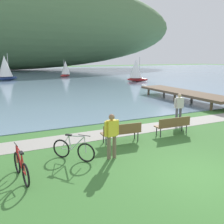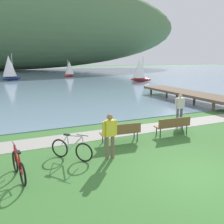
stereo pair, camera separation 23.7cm
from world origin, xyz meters
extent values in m
plane|color=#3D7533|center=(0.00, 0.00, 0.00)|extent=(200.00, 200.00, 0.00)
cube|color=#7A99B2|center=(0.00, 47.27, 0.02)|extent=(180.00, 80.00, 0.04)
cube|color=#A39E93|center=(0.00, 5.44, 0.01)|extent=(60.00, 1.50, 0.01)
cube|color=brown|center=(1.93, 4.03, 0.45)|extent=(1.82, 0.55, 0.05)
cube|color=brown|center=(1.93, 3.82, 0.68)|extent=(1.80, 0.11, 0.40)
cylinder|color=#2D2D33|center=(1.18, 4.23, 0.23)|extent=(0.05, 0.05, 0.45)
cylinder|color=#2D2D33|center=(2.71, 4.17, 0.23)|extent=(0.05, 0.05, 0.45)
cylinder|color=#2D2D33|center=(1.16, 3.89, 0.23)|extent=(0.05, 0.05, 0.45)
cylinder|color=#2D2D33|center=(2.69, 3.84, 0.23)|extent=(0.05, 0.05, 0.45)
cube|color=brown|center=(-0.87, 4.08, 0.45)|extent=(1.83, 0.62, 0.05)
cube|color=brown|center=(-0.88, 3.87, 0.68)|extent=(1.80, 0.18, 0.40)
cylinder|color=#2D2D33|center=(-1.61, 4.31, 0.23)|extent=(0.05, 0.05, 0.45)
cylinder|color=#2D2D33|center=(-0.09, 4.19, 0.23)|extent=(0.05, 0.05, 0.45)
cylinder|color=#2D2D33|center=(-1.64, 3.97, 0.23)|extent=(0.05, 0.05, 0.45)
cylinder|color=#2D2D33|center=(-0.12, 3.85, 0.23)|extent=(0.05, 0.05, 0.45)
torus|color=black|center=(-3.00, 2.70, 0.36)|extent=(0.53, 0.57, 0.72)
torus|color=black|center=(-3.70, 3.48, 0.36)|extent=(0.53, 0.57, 0.72)
cylinder|color=silver|center=(-3.22, 2.95, 0.67)|extent=(0.44, 0.48, 0.61)
cylinder|color=silver|center=(-3.25, 2.98, 0.94)|extent=(0.47, 0.51, 0.09)
cylinder|color=silver|center=(-3.44, 3.19, 0.65)|extent=(0.12, 0.12, 0.54)
cylinder|color=silver|center=(-3.56, 3.32, 0.37)|extent=(0.31, 0.34, 0.05)
cylinder|color=silver|center=(-3.58, 3.35, 0.64)|extent=(0.27, 0.29, 0.56)
cylinder|color=silver|center=(-3.01, 2.72, 0.66)|extent=(0.08, 0.09, 0.60)
cube|color=black|center=(-3.47, 3.22, 0.94)|extent=(0.24, 0.25, 0.05)
cylinder|color=black|center=(-3.03, 2.74, 1.00)|extent=(0.34, 0.37, 0.02)
torus|color=black|center=(-5.31, 2.84, 0.36)|extent=(0.16, 0.72, 0.72)
torus|color=black|center=(-5.17, 1.80, 0.36)|extent=(0.16, 0.72, 0.72)
cylinder|color=red|center=(-5.27, 2.51, 0.67)|extent=(0.13, 0.61, 0.61)
cylinder|color=red|center=(-5.26, 2.47, 0.94)|extent=(0.13, 0.66, 0.09)
cylinder|color=red|center=(-5.22, 2.18, 0.65)|extent=(0.06, 0.13, 0.54)
cylinder|color=red|center=(-5.20, 2.01, 0.37)|extent=(0.09, 0.43, 0.05)
cylinder|color=red|center=(-5.19, 1.97, 0.64)|extent=(0.08, 0.37, 0.56)
cylinder|color=red|center=(-5.31, 2.82, 0.66)|extent=(0.05, 0.09, 0.60)
cube|color=black|center=(-5.21, 2.14, 0.94)|extent=(0.13, 0.25, 0.05)
cylinder|color=black|center=(-5.31, 2.79, 1.00)|extent=(0.09, 0.48, 0.02)
cylinder|color=#4C4C51|center=(3.49, 5.57, 0.44)|extent=(0.14, 0.14, 0.88)
cylinder|color=#4C4C51|center=(3.73, 5.53, 0.44)|extent=(0.14, 0.14, 0.88)
cube|color=silver|center=(3.61, 5.55, 1.18)|extent=(0.41, 0.27, 0.60)
sphere|color=beige|center=(3.61, 5.55, 1.60)|extent=(0.22, 0.22, 0.22)
cylinder|color=silver|center=(3.36, 5.59, 1.18)|extent=(0.09, 0.09, 0.56)
cylinder|color=silver|center=(3.87, 5.51, 1.18)|extent=(0.09, 0.09, 0.56)
cylinder|color=#72604C|center=(-2.14, 2.59, 0.44)|extent=(0.14, 0.14, 0.88)
cylinder|color=#72604C|center=(-1.90, 2.61, 0.44)|extent=(0.14, 0.14, 0.88)
cube|color=yellow|center=(-2.02, 2.60, 1.18)|extent=(0.40, 0.26, 0.60)
sphere|color=#9E7051|center=(-2.02, 2.60, 1.60)|extent=(0.22, 0.22, 0.22)
cylinder|color=yellow|center=(-2.28, 2.58, 1.18)|extent=(0.09, 0.09, 0.56)
cylinder|color=yellow|center=(-1.76, 2.63, 1.18)|extent=(0.09, 0.09, 0.56)
ellipsoid|color=#B22323|center=(6.44, 41.35, 0.28)|extent=(2.62, 2.36, 0.48)
cylinder|color=#B2B2B2|center=(6.28, 41.21, 1.90)|extent=(0.07, 0.07, 2.76)
cone|color=white|center=(6.64, 41.51, 1.76)|extent=(2.31, 2.31, 2.48)
ellipsoid|color=#B22323|center=(14.15, 27.51, 0.32)|extent=(3.11, 2.55, 0.56)
cylinder|color=#B2B2B2|center=(14.36, 27.37, 2.18)|extent=(0.08, 0.08, 3.17)
cone|color=white|center=(13.91, 27.68, 2.02)|extent=(2.62, 2.62, 2.86)
ellipsoid|color=navy|center=(-3.82, 38.16, 0.36)|extent=(3.58, 2.91, 0.64)
cylinder|color=#B2B2B2|center=(-3.58, 38.32, 2.50)|extent=(0.09, 0.09, 3.64)
cone|color=white|center=(-4.10, 37.97, 2.32)|extent=(3.01, 3.01, 3.28)
cube|color=brown|center=(9.00, 11.27, 0.70)|extent=(2.40, 10.00, 0.20)
cylinder|color=brown|center=(8.04, 7.27, 0.30)|extent=(0.20, 0.20, 0.60)
cylinder|color=brown|center=(8.04, 11.27, 0.30)|extent=(0.20, 0.20, 0.60)
cylinder|color=brown|center=(9.96, 11.27, 0.30)|extent=(0.20, 0.20, 0.60)
cylinder|color=brown|center=(8.04, 15.27, 0.30)|extent=(0.20, 0.20, 0.60)
cylinder|color=brown|center=(9.96, 15.27, 0.30)|extent=(0.20, 0.20, 0.60)
camera|label=1|loc=(-5.72, -5.24, 3.73)|focal=39.54mm
camera|label=2|loc=(-5.50, -5.34, 3.73)|focal=39.54mm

